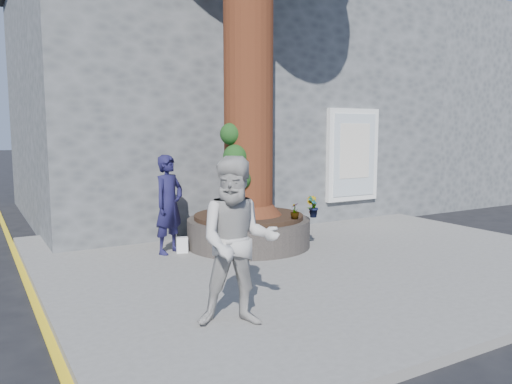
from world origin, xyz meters
TOP-DOWN VIEW (x-y plane):
  - ground at (0.00, 0.00)m, footprint 120.00×120.00m
  - pavement at (1.50, 1.00)m, footprint 9.00×8.00m
  - yellow_line at (-3.05, 1.00)m, footprint 0.10×30.00m
  - stone_shop at (2.50, 7.20)m, footprint 10.30×8.30m
  - neighbour_shop at (10.50, 7.20)m, footprint 6.00×8.00m
  - planter at (0.80, 2.00)m, footprint 2.30×2.30m
  - man at (-0.68, 2.21)m, footprint 0.76×0.66m
  - woman at (-1.19, -1.31)m, footprint 1.13×1.03m
  - shopping_bag at (-0.50, 2.11)m, footprint 0.23×0.17m
  - plant_a at (1.65, 1.15)m, footprint 0.24×0.20m
  - plant_b at (1.65, 1.15)m, footprint 0.28×0.28m
  - plant_c at (1.26, 1.15)m, footprint 0.23×0.23m
  - plant_d at (-0.05, 1.15)m, footprint 0.36×0.38m

SIDE VIEW (x-z plane):
  - ground at x=0.00m, z-range 0.00..0.00m
  - yellow_line at x=-3.05m, z-range 0.00..0.01m
  - pavement at x=1.50m, z-range 0.00..0.12m
  - shopping_bag at x=-0.50m, z-range 0.12..0.40m
  - planter at x=0.80m, z-range 0.11..0.71m
  - plant_c at x=1.26m, z-range 0.72..1.01m
  - plant_d at x=-0.05m, z-range 0.72..1.06m
  - plant_b at x=1.65m, z-range 0.72..1.11m
  - plant_a at x=1.65m, z-range 0.72..1.11m
  - man at x=-0.68m, z-range 0.12..1.86m
  - woman at x=-1.19m, z-range 0.12..2.01m
  - neighbour_shop at x=10.50m, z-range 0.00..6.00m
  - stone_shop at x=2.50m, z-range 0.01..6.31m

